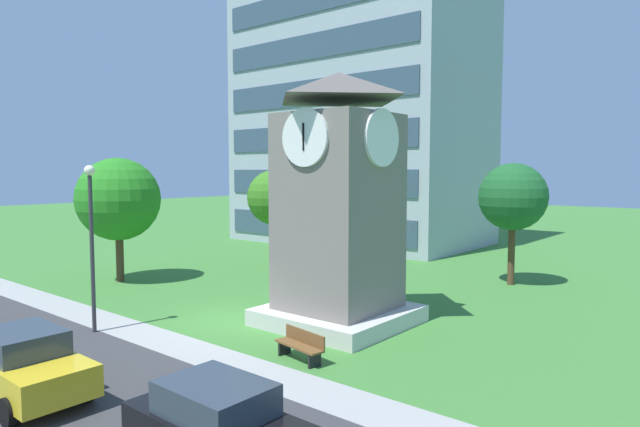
# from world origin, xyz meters

# --- Properties ---
(ground_plane) EXTENTS (160.00, 160.00, 0.00)m
(ground_plane) POSITION_xyz_m (0.00, 0.00, 0.00)
(ground_plane) COLOR #3D7A33
(street_asphalt) EXTENTS (120.00, 7.20, 0.01)m
(street_asphalt) POSITION_xyz_m (0.00, -7.54, 0.00)
(street_asphalt) COLOR #38383A
(street_asphalt) RESTS_ON ground
(kerb_strip) EXTENTS (120.00, 1.60, 0.01)m
(kerb_strip) POSITION_xyz_m (0.00, -3.14, 0.00)
(kerb_strip) COLOR #9E9E99
(kerb_strip) RESTS_ON ground
(office_building) EXTENTS (18.44, 11.28, 22.40)m
(office_building) POSITION_xyz_m (-9.97, 22.23, 11.20)
(office_building) COLOR #9EA8B2
(office_building) RESTS_ON ground
(clock_tower) EXTENTS (4.83, 4.83, 9.12)m
(clock_tower) POSITION_xyz_m (3.41, 2.21, 4.03)
(clock_tower) COLOR slate
(clock_tower) RESTS_ON ground
(park_bench) EXTENTS (1.86, 0.79, 0.88)m
(park_bench) POSITION_xyz_m (4.99, -1.65, 0.46)
(park_bench) COLOR brown
(park_bench) RESTS_ON ground
(street_lamp) EXTENTS (0.36, 0.36, 5.81)m
(street_lamp) POSITION_xyz_m (-2.48, -4.09, 3.61)
(street_lamp) COLOR #333338
(street_lamp) RESTS_ON ground
(tree_streetside) EXTENTS (4.17, 4.17, 6.28)m
(tree_streetside) POSITION_xyz_m (-9.89, 1.26, 4.17)
(tree_streetside) COLOR #513823
(tree_streetside) RESTS_ON ground
(tree_near_tower) EXTENTS (3.12, 3.12, 5.68)m
(tree_near_tower) POSITION_xyz_m (-6.24, 8.76, 4.08)
(tree_near_tower) COLOR #513823
(tree_near_tower) RESTS_ON ground
(tree_by_building) EXTENTS (3.30, 3.30, 6.01)m
(tree_by_building) POSITION_xyz_m (5.73, 13.14, 4.33)
(tree_by_building) COLOR #513823
(tree_by_building) RESTS_ON ground
(parked_car_yellow) EXTENTS (4.15, 2.04, 1.69)m
(parked_car_yellow) POSITION_xyz_m (1.54, -8.02, 0.86)
(parked_car_yellow) COLOR gold
(parked_car_yellow) RESTS_ON ground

